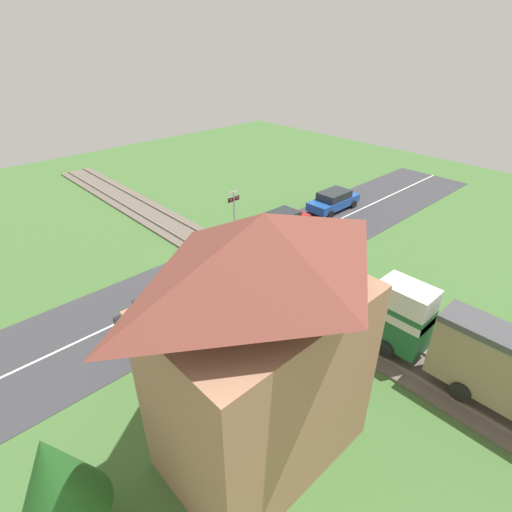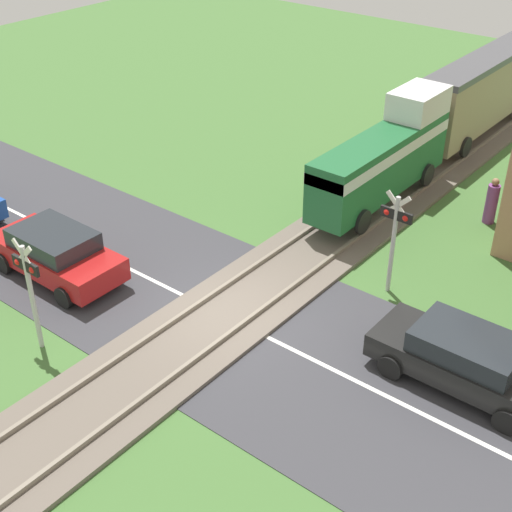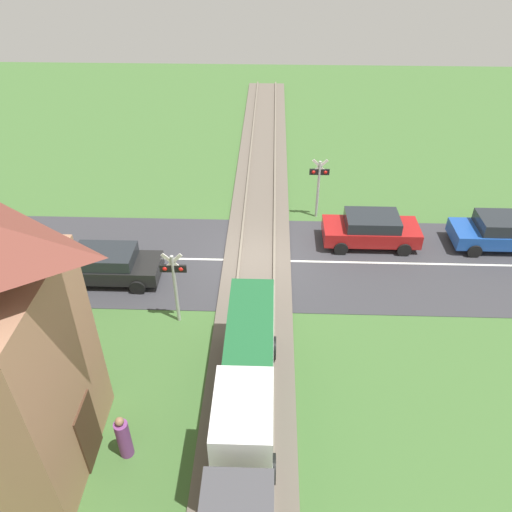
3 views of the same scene
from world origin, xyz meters
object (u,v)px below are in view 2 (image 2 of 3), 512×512
(car_far_side, at_px, (465,359))
(pedestrian_by_station, at_px, (492,202))
(crossing_signal_east_approach, at_px, (395,229))
(crossing_signal_west_approach, at_px, (29,281))
(train, at_px, (444,116))
(car_near_crossing, at_px, (56,252))

(car_far_side, distance_m, pedestrian_by_station, 8.01)
(car_far_side, height_order, crossing_signal_east_approach, crossing_signal_east_approach)
(crossing_signal_west_approach, bearing_deg, crossing_signal_east_approach, 53.81)
(crossing_signal_west_approach, height_order, crossing_signal_east_approach, same)
(train, height_order, car_far_side, train)
(car_near_crossing, xyz_separation_m, crossing_signal_east_approach, (7.57, 5.12, 1.14))
(crossing_signal_east_approach, relative_size, pedestrian_by_station, 1.94)
(car_near_crossing, bearing_deg, train, 70.16)
(car_far_side, distance_m, crossing_signal_east_approach, 4.06)
(car_near_crossing, distance_m, pedestrian_by_station, 13.26)
(train, height_order, crossing_signal_west_approach, train)
(car_near_crossing, relative_size, crossing_signal_east_approach, 1.39)
(car_far_side, bearing_deg, train, 118.91)
(crossing_signal_east_approach, bearing_deg, car_near_crossing, -145.90)
(car_far_side, relative_size, crossing_signal_east_approach, 1.43)
(train, height_order, crossing_signal_east_approach, train)
(pedestrian_by_station, bearing_deg, crossing_signal_west_approach, -115.18)
(train, bearing_deg, pedestrian_by_station, -42.92)
(crossing_signal_west_approach, distance_m, crossing_signal_east_approach, 9.13)
(train, bearing_deg, crossing_signal_east_approach, -72.18)
(car_far_side, bearing_deg, car_near_crossing, -165.00)
(crossing_signal_west_approach, xyz_separation_m, pedestrian_by_station, (5.97, 12.71, -1.21))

